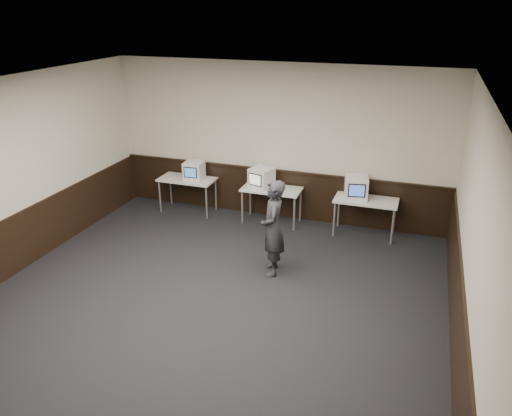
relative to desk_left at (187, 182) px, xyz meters
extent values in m
plane|color=black|center=(1.90, -3.60, -0.68)|extent=(8.00, 8.00, 0.00)
plane|color=white|center=(1.90, -3.60, 2.52)|extent=(8.00, 8.00, 0.00)
plane|color=beige|center=(1.90, 0.40, 0.92)|extent=(7.00, 0.00, 7.00)
plane|color=beige|center=(5.40, -3.60, 0.92)|extent=(0.00, 8.00, 8.00)
cube|color=black|center=(1.90, 0.38, -0.18)|extent=(6.98, 0.04, 1.00)
cube|color=black|center=(-1.58, -3.60, -0.18)|extent=(0.04, 7.98, 1.00)
cube|color=black|center=(5.38, -3.60, -0.18)|extent=(0.04, 7.98, 1.00)
cube|color=black|center=(1.90, 0.36, 0.34)|extent=(6.98, 0.06, 0.04)
cube|color=silver|center=(0.00, 0.00, 0.05)|extent=(1.20, 0.60, 0.04)
cylinder|color=#999999|center=(-0.55, -0.25, -0.32)|extent=(0.04, 0.04, 0.71)
cylinder|color=#999999|center=(0.55, -0.25, -0.32)|extent=(0.04, 0.04, 0.71)
cylinder|color=#999999|center=(-0.55, 0.25, -0.32)|extent=(0.04, 0.04, 0.71)
cylinder|color=#999999|center=(0.55, 0.25, -0.32)|extent=(0.04, 0.04, 0.71)
cube|color=silver|center=(1.90, 0.00, 0.05)|extent=(1.20, 0.60, 0.04)
cylinder|color=#999999|center=(1.35, -0.25, -0.32)|extent=(0.04, 0.04, 0.71)
cylinder|color=#999999|center=(2.45, -0.25, -0.32)|extent=(0.04, 0.04, 0.71)
cylinder|color=#999999|center=(1.35, 0.25, -0.32)|extent=(0.04, 0.04, 0.71)
cylinder|color=#999999|center=(2.45, 0.25, -0.32)|extent=(0.04, 0.04, 0.71)
cube|color=silver|center=(3.80, 0.00, 0.05)|extent=(1.20, 0.60, 0.04)
cylinder|color=#999999|center=(3.25, -0.25, -0.32)|extent=(0.04, 0.04, 0.71)
cylinder|color=#999999|center=(4.35, -0.25, -0.32)|extent=(0.04, 0.04, 0.71)
cylinder|color=#999999|center=(3.25, 0.25, -0.32)|extent=(0.04, 0.04, 0.71)
cylinder|color=#999999|center=(4.35, 0.25, -0.32)|extent=(0.04, 0.04, 0.71)
cube|color=white|center=(0.17, 0.02, 0.26)|extent=(0.41, 0.43, 0.39)
cube|color=black|center=(0.18, -0.19, 0.28)|extent=(0.29, 0.04, 0.23)
cube|color=#3A69AC|center=(0.18, -0.20, 0.28)|extent=(0.25, 0.02, 0.19)
cube|color=white|center=(1.69, -0.01, 0.28)|extent=(0.52, 0.54, 0.41)
cube|color=black|center=(1.62, -0.22, 0.30)|extent=(0.30, 0.11, 0.25)
cube|color=silver|center=(1.62, -0.23, 0.30)|extent=(0.26, 0.08, 0.21)
cube|color=white|center=(3.59, 0.01, 0.29)|extent=(0.51, 0.53, 0.43)
cube|color=black|center=(3.63, -0.22, 0.31)|extent=(0.32, 0.08, 0.26)
cube|color=#3C64B1|center=(3.63, -0.23, 0.31)|extent=(0.28, 0.06, 0.22)
imported|color=#27272D|center=(2.53, -1.98, 0.14)|extent=(0.54, 0.69, 1.65)
camera|label=1|loc=(4.66, -9.10, 3.59)|focal=35.00mm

